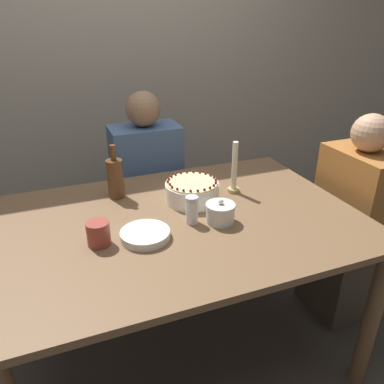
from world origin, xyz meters
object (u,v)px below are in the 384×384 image
object	(u,v)px
cake	(192,191)
sugar_bowl	(220,213)
sugar_shaker	(192,210)
candle	(234,172)
bottle	(115,178)
person_man_blue_shirt	(148,200)
person_woman_floral	(350,233)

from	to	relation	value
cake	sugar_bowl	xyz separation A→B (m)	(0.04, -0.23, -0.01)
sugar_shaker	candle	world-z (taller)	candle
bottle	cake	bearing A→B (deg)	-27.42
sugar_shaker	person_man_blue_shirt	bearing A→B (deg)	89.30
bottle	person_woman_floral	size ratio (longest dim) A/B	0.23
candle	person_man_blue_shirt	distance (m)	0.73
cake	candle	bearing A→B (deg)	4.26
candle	bottle	distance (m)	0.57
bottle	person_man_blue_shirt	bearing A→B (deg)	58.49
person_man_blue_shirt	person_woman_floral	xyz separation A→B (m)	(0.92, -0.74, -0.02)
candle	sugar_shaker	bearing A→B (deg)	-145.27
cake	person_man_blue_shirt	size ratio (longest dim) A/B	0.21
sugar_shaker	cake	bearing A→B (deg)	68.40
candle	person_woman_floral	world-z (taller)	person_woman_floral
candle	person_man_blue_shirt	size ratio (longest dim) A/B	0.22
candle	bottle	bearing A→B (deg)	164.68
cake	person_man_blue_shirt	world-z (taller)	person_man_blue_shirt
candle	person_woman_floral	xyz separation A→B (m)	(0.63, -0.18, -0.38)
cake	person_man_blue_shirt	bearing A→B (deg)	96.54
person_man_blue_shirt	candle	bearing A→B (deg)	117.36
sugar_bowl	sugar_shaker	distance (m)	0.12
person_man_blue_shirt	person_woman_floral	world-z (taller)	person_man_blue_shirt
sugar_bowl	person_man_blue_shirt	world-z (taller)	person_man_blue_shirt
sugar_bowl	bottle	size ratio (longest dim) A/B	0.48
sugar_shaker	candle	size ratio (longest dim) A/B	0.47
sugar_bowl	person_man_blue_shirt	xyz separation A→B (m)	(-0.10, 0.81, -0.30)
sugar_shaker	person_man_blue_shirt	world-z (taller)	person_man_blue_shirt
person_man_blue_shirt	person_woman_floral	bearing A→B (deg)	141.22
sugar_bowl	person_woman_floral	size ratio (longest dim) A/B	0.11
sugar_shaker	bottle	distance (m)	0.44
person_man_blue_shirt	bottle	bearing A→B (deg)	58.49
cake	bottle	size ratio (longest dim) A/B	0.96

